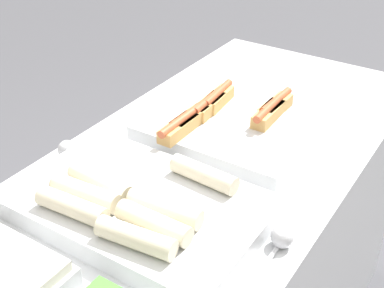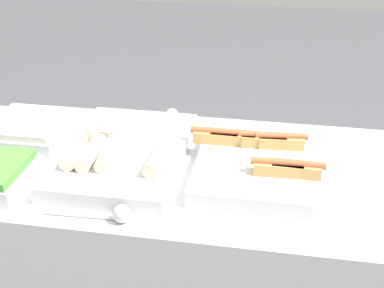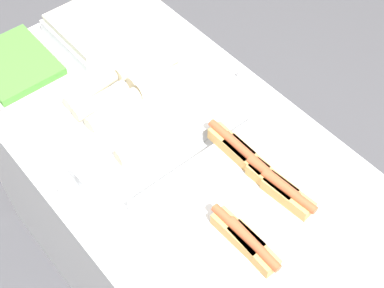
{
  "view_description": "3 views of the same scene",
  "coord_description": "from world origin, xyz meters",
  "views": [
    {
      "loc": [
        -1.0,
        -0.61,
        1.69
      ],
      "look_at": [
        -0.05,
        0.0,
        0.99
      ],
      "focal_mm": 50.0,
      "sensor_mm": 36.0,
      "label": 1
    },
    {
      "loc": [
        0.19,
        -1.4,
        1.75
      ],
      "look_at": [
        -0.05,
        0.0,
        0.99
      ],
      "focal_mm": 50.0,
      "sensor_mm": 36.0,
      "label": 2
    },
    {
      "loc": [
        0.6,
        -0.55,
        2.09
      ],
      "look_at": [
        -0.05,
        0.0,
        0.99
      ],
      "focal_mm": 50.0,
      "sensor_mm": 36.0,
      "label": 3
    }
  ],
  "objects": [
    {
      "name": "counter",
      "position": [
        0.0,
        0.0,
        0.46
      ],
      "size": [
        1.66,
        0.73,
        0.91
      ],
      "color": "silver",
      "rests_on": "ground_plane"
    },
    {
      "name": "tray_hotdogs",
      "position": [
        0.14,
        0.01,
        0.95
      ],
      "size": [
        0.41,
        0.45,
        0.1
      ],
      "color": "silver",
      "rests_on": "counter"
    },
    {
      "name": "tray_wraps",
      "position": [
        -0.27,
        -0.0,
        0.95
      ],
      "size": [
        0.36,
        0.56,
        0.09
      ],
      "color": "silver",
      "rests_on": "counter"
    },
    {
      "name": "tray_side_front",
      "position": [
        -0.64,
        -0.2,
        0.95
      ],
      "size": [
        0.28,
        0.23,
        0.07
      ],
      "color": "silver",
      "rests_on": "counter"
    },
    {
      "name": "tray_side_back",
      "position": [
        -0.64,
        0.07,
        0.95
      ],
      "size": [
        0.28,
        0.23,
        0.07
      ],
      "color": "silver",
      "rests_on": "counter"
    },
    {
      "name": "serving_spoon_near",
      "position": [
        -0.2,
        -0.31,
        0.93
      ],
      "size": [
        0.24,
        0.05,
        0.05
      ],
      "color": "silver",
      "rests_on": "counter"
    },
    {
      "name": "serving_spoon_far",
      "position": [
        -0.2,
        0.31,
        0.93
      ],
      "size": [
        0.25,
        0.05,
        0.05
      ],
      "color": "silver",
      "rests_on": "counter"
    }
  ]
}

